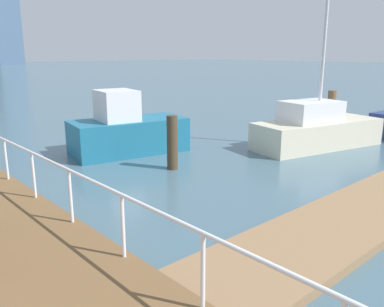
{
  "coord_description": "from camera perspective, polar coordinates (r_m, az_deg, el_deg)",
  "views": [
    {
      "loc": [
        -6.26,
        6.28,
        3.58
      ],
      "look_at": [
        -0.74,
        12.4,
        1.51
      ],
      "focal_mm": 37.61,
      "sensor_mm": 36.0,
      "label": 1
    }
  ],
  "objects": [
    {
      "name": "moored_boat_1",
      "position": [
        16.24,
        17.2,
        3.4
      ],
      "size": [
        5.56,
        2.96,
        9.07
      ],
      "color": "beige",
      "rests_on": "ground_plane"
    },
    {
      "name": "dock_piling_3",
      "position": [
        16.24,
        14.86,
        3.79
      ],
      "size": [
        0.3,
        0.3,
        1.6
      ],
      "primitive_type": "cylinder",
      "color": "brown",
      "rests_on": "ground_plane"
    },
    {
      "name": "ground_plane",
      "position": [
        15.5,
        -17.02,
        0.13
      ],
      "size": [
        300.0,
        300.0,
        0.0
      ],
      "primitive_type": "plane",
      "color": "#476675"
    },
    {
      "name": "skyline_tower_4",
      "position": [
        142.6,
        -25.49,
        18.76
      ],
      "size": [
        8.41,
        14.34,
        36.7
      ],
      "primitive_type": "cube",
      "rotation": [
        0.0,
        0.0,
        -0.09
      ],
      "color": "slate",
      "rests_on": "ground_plane"
    },
    {
      "name": "moored_boat_2",
      "position": [
        14.82,
        -9.22,
        3.19
      ],
      "size": [
        4.37,
        2.59,
        2.31
      ],
      "color": "#1E6B8C",
      "rests_on": "ground_plane"
    },
    {
      "name": "dock_piling_1",
      "position": [
        17.97,
        19.07,
        5.18
      ],
      "size": [
        0.35,
        0.35,
        2.06
      ],
      "primitive_type": "cylinder",
      "color": "brown",
      "rests_on": "ground_plane"
    },
    {
      "name": "dock_piling_2",
      "position": [
        12.55,
        -2.83,
        1.55
      ],
      "size": [
        0.34,
        0.34,
        1.71
      ],
      "primitive_type": "cylinder",
      "color": "#473826",
      "rests_on": "ground_plane"
    },
    {
      "name": "floating_dock",
      "position": [
        10.39,
        24.34,
        -6.83
      ],
      "size": [
        12.6,
        2.0,
        0.18
      ],
      "primitive_type": "cube",
      "color": "#93704C",
      "rests_on": "ground_plane"
    }
  ]
}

